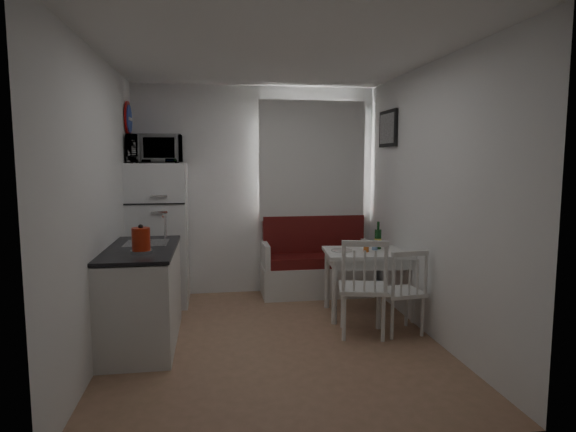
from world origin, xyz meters
The scene contains 22 objects.
floor centered at (0.00, 0.00, 0.00)m, with size 3.00×3.50×0.02m, color #936D4E.
ceiling centered at (0.00, 0.00, 2.60)m, with size 3.00×3.50×0.02m, color white.
wall_back centered at (0.00, 1.75, 1.30)m, with size 3.00×0.02×2.60m, color white.
wall_front centered at (0.00, -1.75, 1.30)m, with size 3.00×0.02×2.60m, color white.
wall_left centered at (-1.50, 0.00, 1.30)m, with size 0.02×3.50×2.60m, color white.
wall_right centered at (1.50, 0.00, 1.30)m, with size 0.02×3.50×2.60m, color white.
window centered at (0.70, 1.72, 1.62)m, with size 1.22×0.06×1.47m, color white.
curtain centered at (0.70, 1.65, 1.68)m, with size 1.35×0.02×1.50m, color white.
kitchen_counter centered at (-1.20, 0.16, 0.46)m, with size 0.62×1.32×1.16m.
wall_sign centered at (-1.47, 1.45, 2.15)m, with size 0.40×0.40×0.03m, color #1B3CA7.
picture_frame centered at (1.48, 1.10, 2.05)m, with size 0.04×0.52×0.42m, color black.
bench centered at (0.73, 1.51, 0.32)m, with size 1.37×0.53×0.98m.
dining_table centered at (1.12, 0.62, 0.63)m, with size 1.01×0.75×0.71m.
chair_left centered at (0.87, -0.05, 0.59)m, with size 0.53×0.52×0.51m.
chair_right centered at (1.25, -0.04, 0.52)m, with size 0.44×0.42×0.45m.
fridge centered at (-1.18, 1.40, 0.83)m, with size 0.66×0.66×1.65m, color white.
microwave centered at (-1.18, 1.35, 1.81)m, with size 0.58×0.39×0.32m, color white.
kettle centered at (-1.15, -0.15, 1.02)m, with size 0.18×0.18×0.24m, color #B4260E.
wine_bottle centered at (1.25, 0.72, 0.86)m, with size 0.08×0.08×0.30m, color #16451C, non-canonical shape.
drinking_glass_orange centered at (1.07, 0.57, 0.76)m, with size 0.06×0.06×0.10m, color #C96221.
drinking_glass_blue centered at (1.20, 0.67, 0.76)m, with size 0.06×0.06×0.10m, color #759AC8.
plate centered at (0.82, 0.64, 0.72)m, with size 0.22×0.22×0.02m, color white.
Camera 1 is at (-0.54, -4.31, 1.69)m, focal length 30.00 mm.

